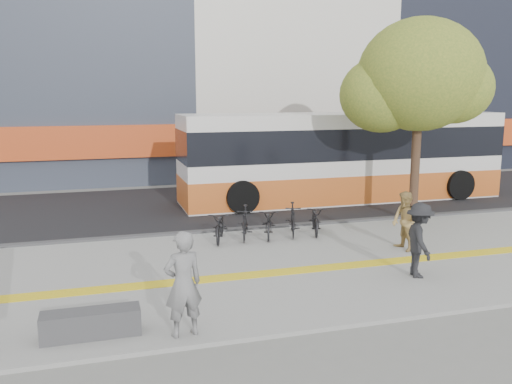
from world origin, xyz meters
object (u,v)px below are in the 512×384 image
object	(u,v)px
bus	(343,159)
seated_woman	(183,284)
bench	(91,323)
street_tree	(417,78)
pedestrian_tan	(405,221)
pedestrian_dark	(419,240)

from	to	relation	value
bus	seated_woman	bearing A→B (deg)	-127.17
bench	bus	world-z (taller)	bus
seated_woman	bus	bearing A→B (deg)	-138.77
street_tree	pedestrian_tan	bearing A→B (deg)	-124.45
street_tree	seated_woman	size ratio (longest dim) A/B	3.52
bench	seated_woman	size ratio (longest dim) A/B	0.89
bus	seated_woman	size ratio (longest dim) A/B	6.82
street_tree	bus	distance (m)	4.74
seated_woman	pedestrian_dark	world-z (taller)	seated_woman
bench	pedestrian_dark	bearing A→B (deg)	8.98
bus	pedestrian_tan	xyz separation A→B (m)	(-1.47, -6.75, -0.75)
pedestrian_dark	pedestrian_tan	bearing A→B (deg)	-8.57
bus	seated_woman	xyz separation A→B (m)	(-7.66, -10.10, -0.61)
bench	street_tree	xyz separation A→B (m)	(9.78, 6.02, 4.21)
bench	pedestrian_tan	distance (m)	8.24
pedestrian_dark	bench	bearing A→B (deg)	113.45
bus	pedestrian_tan	distance (m)	6.95
bench	pedestrian_dark	size ratio (longest dim) A/B	0.97
bench	pedestrian_tan	size ratio (longest dim) A/B	1.05
street_tree	pedestrian_dark	xyz separation A→B (m)	(-2.90, -4.93, -3.61)
street_tree	pedestrian_tan	distance (m)	5.23
pedestrian_dark	street_tree	bearing A→B (deg)	-15.97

